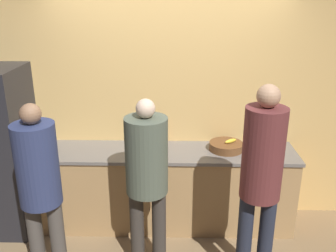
# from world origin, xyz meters

# --- Properties ---
(ground_plane) EXTENTS (14.00, 14.00, 0.00)m
(ground_plane) POSITION_xyz_m (0.00, 0.00, 0.00)
(ground_plane) COLOR #8C704C
(wall_back) EXTENTS (5.20, 0.06, 2.60)m
(wall_back) POSITION_xyz_m (0.00, 0.64, 1.30)
(wall_back) COLOR #E0B266
(wall_back) RESTS_ON ground_plane
(counter) EXTENTS (2.69, 0.62, 0.88)m
(counter) POSITION_xyz_m (0.00, 0.35, 0.44)
(counter) COLOR tan
(counter) RESTS_ON ground_plane
(person_left) EXTENTS (0.35, 0.35, 1.67)m
(person_left) POSITION_xyz_m (-1.05, -0.57, 0.99)
(person_left) COLOR #4C4742
(person_left) RESTS_ON ground_plane
(person_center) EXTENTS (0.37, 0.37, 1.64)m
(person_center) POSITION_xyz_m (-0.18, -0.35, 0.99)
(person_center) COLOR #38332D
(person_center) RESTS_ON ground_plane
(person_right) EXTENTS (0.33, 0.33, 1.83)m
(person_right) POSITION_xyz_m (0.77, -0.56, 1.08)
(person_right) COLOR #232838
(person_right) RESTS_ON ground_plane
(fruit_bowl) EXTENTS (0.36, 0.36, 0.12)m
(fruit_bowl) POSITION_xyz_m (0.61, 0.37, 0.93)
(fruit_bowl) COLOR brown
(fruit_bowl) RESTS_ON counter
(utensil_crock) EXTENTS (0.11, 0.11, 0.31)m
(utensil_crock) POSITION_xyz_m (-0.34, 0.39, 0.96)
(utensil_crock) COLOR #3D424C
(utensil_crock) RESTS_ON counter
(bottle_red) EXTENTS (0.06, 0.06, 0.25)m
(bottle_red) POSITION_xyz_m (-0.10, 0.53, 0.98)
(bottle_red) COLOR red
(bottle_red) RESTS_ON counter
(cup_black) EXTENTS (0.09, 0.09, 0.09)m
(cup_black) POSITION_xyz_m (-0.23, 0.24, 0.93)
(cup_black) COLOR #28282D
(cup_black) RESTS_ON counter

